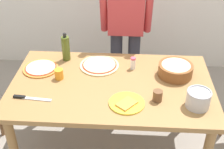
% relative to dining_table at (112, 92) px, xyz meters
% --- Properties ---
extents(dining_table, '(1.60, 0.96, 0.76)m').
position_rel_dining_table_xyz_m(dining_table, '(0.00, 0.00, 0.00)').
color(dining_table, olive).
rests_on(dining_table, ground).
extents(person_cook, '(0.49, 0.25, 1.62)m').
position_rel_dining_table_xyz_m(person_cook, '(0.09, 0.76, 0.27)').
color(person_cook, '#2D2D38').
rests_on(person_cook, ground).
extents(pizza_raw_on_board, '(0.34, 0.34, 0.02)m').
position_rel_dining_table_xyz_m(pizza_raw_on_board, '(-0.12, 0.25, 0.10)').
color(pizza_raw_on_board, beige).
rests_on(pizza_raw_on_board, dining_table).
extents(pizza_cooked_on_tray, '(0.30, 0.30, 0.02)m').
position_rel_dining_table_xyz_m(pizza_cooked_on_tray, '(-0.61, 0.17, 0.10)').
color(pizza_cooked_on_tray, '#C67A33').
rests_on(pizza_cooked_on_tray, dining_table).
extents(plate_with_slice, '(0.26, 0.26, 0.02)m').
position_rel_dining_table_xyz_m(plate_with_slice, '(0.13, -0.25, 0.10)').
color(plate_with_slice, gold).
rests_on(plate_with_slice, dining_table).
extents(popcorn_bowl, '(0.28, 0.28, 0.11)m').
position_rel_dining_table_xyz_m(popcorn_bowl, '(0.51, 0.15, 0.15)').
color(popcorn_bowl, brown).
rests_on(popcorn_bowl, dining_table).
extents(olive_oil_bottle, '(0.07, 0.07, 0.26)m').
position_rel_dining_table_xyz_m(olive_oil_bottle, '(-0.42, 0.35, 0.20)').
color(olive_oil_bottle, '#47561E').
rests_on(olive_oil_bottle, dining_table).
extents(steel_pot, '(0.17, 0.17, 0.13)m').
position_rel_dining_table_xyz_m(steel_pot, '(0.63, -0.24, 0.16)').
color(steel_pot, '#B7B7BC').
rests_on(steel_pot, dining_table).
extents(cup_orange, '(0.07, 0.07, 0.08)m').
position_rel_dining_table_xyz_m(cup_orange, '(-0.43, 0.04, 0.13)').
color(cup_orange, orange).
rests_on(cup_orange, dining_table).
extents(cup_small_brown, '(0.07, 0.07, 0.08)m').
position_rel_dining_table_xyz_m(cup_small_brown, '(0.35, -0.20, 0.13)').
color(cup_small_brown, brown).
rests_on(cup_small_brown, dining_table).
extents(salt_shaker, '(0.04, 0.04, 0.11)m').
position_rel_dining_table_xyz_m(salt_shaker, '(0.17, 0.23, 0.14)').
color(salt_shaker, white).
rests_on(salt_shaker, dining_table).
extents(chef_knife, '(0.29, 0.05, 0.02)m').
position_rel_dining_table_xyz_m(chef_knife, '(-0.61, -0.24, 0.10)').
color(chef_knife, silver).
rests_on(chef_knife, dining_table).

